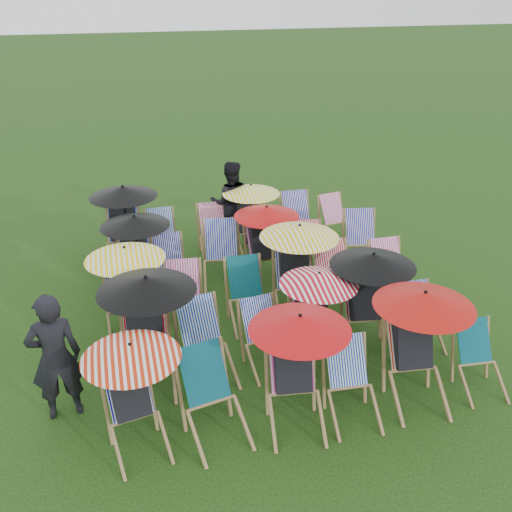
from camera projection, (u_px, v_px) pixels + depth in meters
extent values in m
plane|color=black|center=(267.00, 318.00, 8.72)|extent=(100.00, 100.00, 0.00)
cube|color=#0B079C|center=(128.00, 390.00, 6.25)|extent=(0.52, 0.42, 0.55)
cube|color=black|center=(129.00, 393.00, 6.22)|extent=(0.46, 0.47, 0.58)
sphere|color=tan|center=(124.00, 366.00, 6.16)|extent=(0.20, 0.20, 0.20)
cylinder|color=black|center=(133.00, 375.00, 6.09)|extent=(0.03, 0.03, 0.68)
cone|color=red|center=(131.00, 351.00, 5.96)|extent=(1.06, 1.06, 0.16)
cube|color=#095E32|center=(204.00, 373.00, 6.43)|extent=(0.57, 0.47, 0.60)
cube|color=#FA329D|center=(291.00, 363.00, 6.61)|extent=(0.55, 0.43, 0.60)
cube|color=black|center=(292.00, 366.00, 6.56)|extent=(0.47, 0.48, 0.63)
sphere|color=tan|center=(291.00, 337.00, 6.51)|extent=(0.22, 0.22, 0.22)
cylinder|color=black|center=(299.00, 348.00, 6.41)|extent=(0.03, 0.03, 0.73)
cone|color=red|center=(300.00, 323.00, 6.26)|extent=(1.15, 1.15, 0.18)
cube|color=#0834A8|center=(346.00, 361.00, 6.74)|extent=(0.48, 0.37, 0.55)
cube|color=red|center=(410.00, 340.00, 6.98)|extent=(0.56, 0.43, 0.62)
cube|color=black|center=(411.00, 343.00, 6.93)|extent=(0.48, 0.49, 0.65)
sphere|color=tan|center=(411.00, 314.00, 6.88)|extent=(0.23, 0.23, 0.23)
cylinder|color=black|center=(421.00, 324.00, 6.78)|extent=(0.03, 0.03, 0.76)
cone|color=#B7100A|center=(425.00, 299.00, 6.62)|extent=(1.19, 1.19, 0.18)
cube|color=#096842|center=(474.00, 341.00, 7.19)|extent=(0.45, 0.35, 0.50)
cube|color=red|center=(145.00, 325.00, 7.25)|extent=(0.56, 0.43, 0.63)
cube|color=black|center=(145.00, 328.00, 7.20)|extent=(0.47, 0.49, 0.67)
sphere|color=tan|center=(143.00, 299.00, 7.15)|extent=(0.23, 0.23, 0.23)
cylinder|color=black|center=(149.00, 309.00, 7.04)|extent=(0.03, 0.03, 0.78)
cone|color=black|center=(146.00, 284.00, 6.89)|extent=(1.22, 1.22, 0.19)
cube|color=#072DA3|center=(199.00, 322.00, 7.38)|extent=(0.56, 0.45, 0.60)
cube|color=#071BA1|center=(259.00, 319.00, 7.60)|extent=(0.48, 0.38, 0.53)
cube|color=#EC2F63|center=(310.00, 313.00, 7.71)|extent=(0.50, 0.40, 0.54)
cube|color=black|center=(312.00, 314.00, 7.67)|extent=(0.44, 0.45, 0.57)
sphere|color=tan|center=(309.00, 292.00, 7.62)|extent=(0.20, 0.20, 0.20)
cylinder|color=black|center=(318.00, 299.00, 7.55)|extent=(0.03, 0.03, 0.67)
cone|color=#B9091A|center=(319.00, 279.00, 7.42)|extent=(1.05, 1.05, 0.16)
cube|color=red|center=(363.00, 296.00, 7.97)|extent=(0.55, 0.44, 0.60)
cube|color=black|center=(364.00, 298.00, 7.93)|extent=(0.48, 0.49, 0.63)
sphere|color=tan|center=(364.00, 274.00, 7.88)|extent=(0.22, 0.22, 0.22)
cylinder|color=black|center=(371.00, 282.00, 7.77)|extent=(0.03, 0.03, 0.74)
cone|color=black|center=(373.00, 260.00, 7.62)|extent=(1.16, 1.16, 0.18)
cube|color=#0A08AE|center=(415.00, 301.00, 8.08)|extent=(0.43, 0.33, 0.50)
cube|color=#071193|center=(124.00, 288.00, 8.23)|extent=(0.50, 0.37, 0.58)
cube|color=black|center=(124.00, 290.00, 8.18)|extent=(0.42, 0.43, 0.61)
sphere|color=tan|center=(121.00, 267.00, 8.13)|extent=(0.21, 0.21, 0.21)
cylinder|color=black|center=(127.00, 274.00, 8.05)|extent=(0.03, 0.03, 0.71)
cone|color=yellow|center=(125.00, 253.00, 7.90)|extent=(1.12, 1.12, 0.17)
cube|color=#CE2983|center=(183.00, 281.00, 8.46)|extent=(0.52, 0.41, 0.57)
cube|color=#0B7532|center=(244.00, 277.00, 8.56)|extent=(0.48, 0.36, 0.57)
cube|color=#0710A4|center=(293.00, 266.00, 8.76)|extent=(0.57, 0.45, 0.62)
cube|color=black|center=(293.00, 268.00, 8.71)|extent=(0.49, 0.50, 0.65)
sphere|color=tan|center=(293.00, 245.00, 8.66)|extent=(0.23, 0.23, 0.23)
cylinder|color=black|center=(299.00, 252.00, 8.55)|extent=(0.03, 0.03, 0.76)
cone|color=yellow|center=(299.00, 231.00, 8.40)|extent=(1.19, 1.19, 0.18)
cube|color=red|center=(331.00, 262.00, 8.88)|extent=(0.53, 0.40, 0.62)
cube|color=#DE2C87|center=(387.00, 258.00, 9.15)|extent=(0.48, 0.36, 0.57)
cube|color=#0E0796|center=(135.00, 252.00, 9.33)|extent=(0.53, 0.43, 0.57)
cube|color=black|center=(134.00, 253.00, 9.28)|extent=(0.46, 0.47, 0.60)
sphere|color=tan|center=(133.00, 233.00, 9.23)|extent=(0.21, 0.21, 0.21)
cylinder|color=black|center=(136.00, 239.00, 9.14)|extent=(0.03, 0.03, 0.70)
cone|color=black|center=(135.00, 221.00, 8.99)|extent=(1.11, 1.11, 0.17)
cube|color=#070794|center=(168.00, 251.00, 9.43)|extent=(0.46, 0.34, 0.54)
cube|color=#0820AF|center=(221.00, 239.00, 9.63)|extent=(0.59, 0.47, 0.63)
cube|color=#D0298F|center=(261.00, 241.00, 9.71)|extent=(0.49, 0.37, 0.57)
cube|color=black|center=(262.00, 243.00, 9.67)|extent=(0.41, 0.43, 0.59)
sphere|color=tan|center=(261.00, 224.00, 9.62)|extent=(0.21, 0.21, 0.21)
cylinder|color=black|center=(266.00, 229.00, 9.54)|extent=(0.03, 0.03, 0.69)
cone|color=#B70B0A|center=(267.00, 211.00, 9.40)|extent=(1.09, 1.09, 0.17)
cube|color=red|center=(307.00, 237.00, 9.98)|extent=(0.50, 0.40, 0.53)
cube|color=#12079E|center=(360.00, 227.00, 10.20)|extent=(0.56, 0.45, 0.59)
cube|color=#0717A0|center=(123.00, 223.00, 10.30)|extent=(0.56, 0.44, 0.62)
cube|color=black|center=(123.00, 224.00, 10.25)|extent=(0.48, 0.50, 0.65)
sphere|color=tan|center=(121.00, 204.00, 10.20)|extent=(0.23, 0.23, 0.23)
cylinder|color=black|center=(125.00, 210.00, 10.09)|extent=(0.03, 0.03, 0.76)
cone|color=black|center=(123.00, 191.00, 9.94)|extent=(1.19, 1.19, 0.18)
cube|color=#0835AC|center=(160.00, 224.00, 10.44)|extent=(0.46, 0.34, 0.55)
cube|color=#E82E74|center=(212.00, 219.00, 10.67)|extent=(0.47, 0.35, 0.55)
cube|color=#096436|center=(247.00, 217.00, 10.75)|extent=(0.49, 0.38, 0.55)
cube|color=black|center=(248.00, 218.00, 10.71)|extent=(0.42, 0.43, 0.58)
sphere|color=tan|center=(246.00, 201.00, 10.66)|extent=(0.20, 0.20, 0.20)
cylinder|color=black|center=(251.00, 205.00, 10.58)|extent=(0.03, 0.03, 0.68)
cone|color=yellow|center=(251.00, 189.00, 10.44)|extent=(1.06, 1.06, 0.16)
cube|color=#0B0796|center=(296.00, 207.00, 11.05)|extent=(0.51, 0.38, 0.59)
cube|color=#E32D89|center=(332.00, 208.00, 11.19)|extent=(0.50, 0.41, 0.53)
imported|color=black|center=(55.00, 357.00, 6.47)|extent=(0.63, 0.46, 1.63)
imported|color=black|center=(231.00, 203.00, 10.87)|extent=(0.88, 0.73, 1.62)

